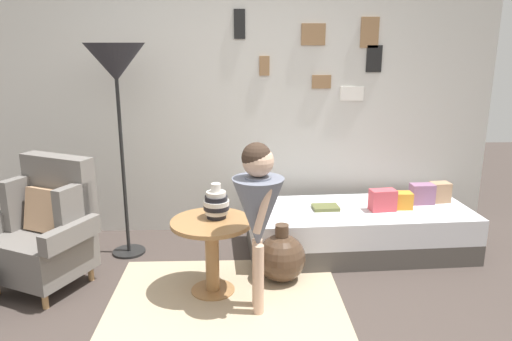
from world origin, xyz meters
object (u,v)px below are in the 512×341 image
object	(u,v)px
armchair	(47,229)
floor_lamp	(116,69)
vase_striped	(216,204)
side_table	(212,241)
daybed	(358,230)
demijohn_near	(281,257)
person_child	(258,206)
book_on_daybed	(326,207)

from	to	relation	value
armchair	floor_lamp	world-z (taller)	floor_lamp
armchair	vase_striped	world-z (taller)	armchair
side_table	vase_striped	distance (m)	0.27
daybed	floor_lamp	bearing A→B (deg)	178.93
floor_lamp	demijohn_near	xyz separation A→B (m)	(1.29, -0.55, -1.39)
person_child	book_on_daybed	bearing A→B (deg)	56.29
person_child	demijohn_near	size ratio (longest dim) A/B	2.58
side_table	demijohn_near	xyz separation A→B (m)	(0.52, 0.16, -0.21)
side_table	book_on_daybed	size ratio (longest dim) A/B	2.66
vase_striped	demijohn_near	distance (m)	0.69
side_table	daybed	bearing A→B (deg)	28.59
floor_lamp	person_child	world-z (taller)	floor_lamp
daybed	side_table	size ratio (longest dim) A/B	3.32
armchair	book_on_daybed	size ratio (longest dim) A/B	4.41
vase_striped	demijohn_near	world-z (taller)	vase_striped
vase_striped	book_on_daybed	distance (m)	1.12
side_table	person_child	world-z (taller)	person_child
side_table	demijohn_near	distance (m)	0.59
armchair	side_table	distance (m)	1.25
side_table	vase_striped	bearing A→B (deg)	57.98
person_child	book_on_daybed	size ratio (longest dim) A/B	5.37
daybed	vase_striped	xyz separation A→B (m)	(-1.20, -0.62, 0.47)
floor_lamp	person_child	xyz separation A→B (m)	(1.09, -0.98, -0.82)
daybed	demijohn_near	distance (m)	0.88
floor_lamp	daybed	bearing A→B (deg)	-1.07
armchair	floor_lamp	xyz separation A→B (m)	(0.47, 0.53, 1.14)
person_child	demijohn_near	xyz separation A→B (m)	(0.20, 0.43, -0.57)
vase_striped	floor_lamp	world-z (taller)	floor_lamp
floor_lamp	book_on_daybed	xyz separation A→B (m)	(1.71, -0.05, -1.17)
daybed	vase_striped	distance (m)	1.43
armchair	floor_lamp	bearing A→B (deg)	48.73
book_on_daybed	daybed	bearing A→B (deg)	2.46
book_on_daybed	side_table	bearing A→B (deg)	-144.89
book_on_daybed	demijohn_near	bearing A→B (deg)	-130.00
daybed	demijohn_near	world-z (taller)	demijohn_near
vase_striped	floor_lamp	distance (m)	1.39
side_table	person_child	distance (m)	0.55
vase_striped	floor_lamp	bearing A→B (deg)	140.89
person_child	book_on_daybed	xyz separation A→B (m)	(0.62, 0.93, -0.35)
armchair	daybed	size ratio (longest dim) A/B	0.50
side_table	vase_striped	size ratio (longest dim) A/B	2.27
daybed	side_table	distance (m)	1.43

